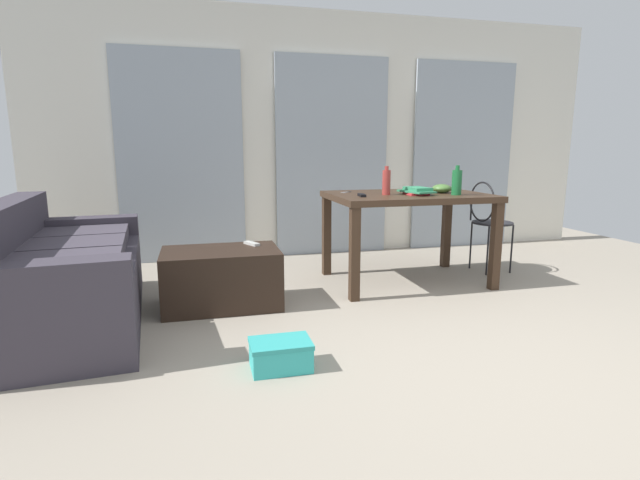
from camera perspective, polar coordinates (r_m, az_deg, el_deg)
ground_plane at (r=3.60m, az=9.59°, el=-7.61°), size 7.44×7.44×0.00m
wall_back at (r=5.26m, az=1.24°, el=12.24°), size 6.06×0.10×2.52m
curtains at (r=5.18m, az=1.48°, el=9.81°), size 4.31×0.03×2.07m
couch at (r=3.52m, az=-28.48°, el=-3.89°), size 1.02×1.87×0.80m
coffee_table at (r=3.55m, az=-11.62°, el=-4.45°), size 0.83×0.53×0.42m
craft_table at (r=4.10m, az=10.36°, el=4.09°), size 1.29×0.89×0.76m
wire_chair at (r=4.66m, az=19.26°, el=2.76°), size 0.37×0.37×0.84m
bottle_near at (r=4.04m, az=15.94°, el=6.63°), size 0.08×0.08×0.24m
bottle_far at (r=3.94m, az=7.89°, el=6.84°), size 0.07×0.07×0.23m
bowl at (r=4.20m, az=14.27°, el=5.95°), size 0.16×0.16×0.07m
book_stack at (r=4.00m, az=11.43°, el=5.74°), size 0.24×0.33×0.06m
tv_remote_on_table at (r=3.79m, az=4.99°, el=5.33°), size 0.06×0.14×0.02m
scissors at (r=4.14m, az=3.28°, el=5.72°), size 0.11×0.10×0.00m
tv_remote_primary at (r=3.65m, az=-8.12°, el=-0.42°), size 0.11×0.16×0.02m
shoebox at (r=2.58m, az=-4.70°, el=-13.41°), size 0.32×0.22×0.15m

